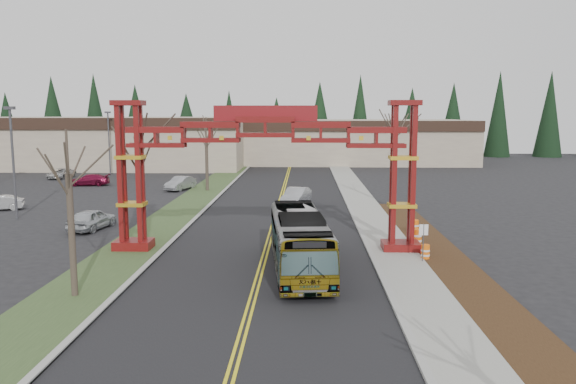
{
  "coord_description": "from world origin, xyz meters",
  "views": [
    {
      "loc": [
        2.29,
        -14.68,
        8.18
      ],
      "look_at": [
        1.39,
        15.3,
        3.94
      ],
      "focal_mm": 35.0,
      "sensor_mm": 36.0,
      "label": 1
    }
  ],
  "objects_px": {
    "gateway_arch": "(266,151)",
    "street_sign": "(423,236)",
    "retail_building_east": "(351,141)",
    "bare_tree_median_far": "(206,139)",
    "silver_sedan": "(296,197)",
    "bare_tree_median_near": "(68,175)",
    "bare_tree_right_far": "(395,135)",
    "bare_tree_median_mid": "(139,154)",
    "parked_car_near_b": "(0,203)",
    "parked_car_far_b": "(61,173)",
    "transit_bus": "(299,241)",
    "parked_car_near_a": "(92,219)",
    "barrel_north": "(414,228)",
    "light_pole_near": "(13,155)",
    "barrel_mid": "(417,238)",
    "retail_building_west": "(98,141)",
    "parked_car_mid_a": "(89,180)",
    "barrel_south": "(425,253)",
    "light_pole_far": "(109,138)",
    "parked_car_far_a": "(180,183)"
  },
  "relations": [
    {
      "from": "transit_bus",
      "to": "parked_car_far_a",
      "type": "height_order",
      "value": "transit_bus"
    },
    {
      "from": "parked_car_mid_a",
      "to": "barrel_south",
      "type": "bearing_deg",
      "value": 38.27
    },
    {
      "from": "parked_car_near_b",
      "to": "parked_car_far_b",
      "type": "height_order",
      "value": "parked_car_far_b"
    },
    {
      "from": "parked_car_far_a",
      "to": "bare_tree_median_mid",
      "type": "distance_m",
      "value": 25.32
    },
    {
      "from": "retail_building_east",
      "to": "bare_tree_median_far",
      "type": "distance_m",
      "value": 40.53
    },
    {
      "from": "parked_car_near_a",
      "to": "light_pole_near",
      "type": "relative_size",
      "value": 0.51
    },
    {
      "from": "bare_tree_right_far",
      "to": "parked_car_far_a",
      "type": "bearing_deg",
      "value": 153.11
    },
    {
      "from": "street_sign",
      "to": "barrel_south",
      "type": "relative_size",
      "value": 2.43
    },
    {
      "from": "parked_car_near_b",
      "to": "light_pole_near",
      "type": "height_order",
      "value": "light_pole_near"
    },
    {
      "from": "retail_building_east",
      "to": "barrel_mid",
      "type": "height_order",
      "value": "retail_building_east"
    },
    {
      "from": "retail_building_east",
      "to": "transit_bus",
      "type": "xyz_separation_m",
      "value": [
        -7.98,
        -65.95,
        -1.98
      ]
    },
    {
      "from": "transit_bus",
      "to": "parked_car_far_b",
      "type": "distance_m",
      "value": 50.82
    },
    {
      "from": "silver_sedan",
      "to": "parked_car_far_b",
      "type": "height_order",
      "value": "silver_sedan"
    },
    {
      "from": "silver_sedan",
      "to": "bare_tree_median_near",
      "type": "bearing_deg",
      "value": -96.2
    },
    {
      "from": "gateway_arch",
      "to": "silver_sedan",
      "type": "relative_size",
      "value": 3.78
    },
    {
      "from": "transit_bus",
      "to": "parked_car_far_b",
      "type": "xyz_separation_m",
      "value": [
        -30.45,
        40.68,
        -0.91
      ]
    },
    {
      "from": "parked_car_near_b",
      "to": "light_pole_far",
      "type": "bearing_deg",
      "value": 160.91
    },
    {
      "from": "retail_building_west",
      "to": "barrel_south",
      "type": "bearing_deg",
      "value": -55.08
    },
    {
      "from": "silver_sedan",
      "to": "bare_tree_right_far",
      "type": "relative_size",
      "value": 0.57
    },
    {
      "from": "bare_tree_right_far",
      "to": "light_pole_far",
      "type": "bearing_deg",
      "value": 143.2
    },
    {
      "from": "parked_car_mid_a",
      "to": "bare_tree_median_near",
      "type": "bearing_deg",
      "value": 13.93
    },
    {
      "from": "silver_sedan",
      "to": "retail_building_east",
      "type": "bearing_deg",
      "value": 93.92
    },
    {
      "from": "parked_car_far_a",
      "to": "bare_tree_median_mid",
      "type": "height_order",
      "value": "bare_tree_median_mid"
    },
    {
      "from": "bare_tree_median_far",
      "to": "street_sign",
      "type": "bearing_deg",
      "value": -59.39
    },
    {
      "from": "bare_tree_median_near",
      "to": "retail_building_east",
      "type": "bearing_deg",
      "value": 75.71
    },
    {
      "from": "parked_car_far_b",
      "to": "gateway_arch",
      "type": "bearing_deg",
      "value": -47.38
    },
    {
      "from": "retail_building_west",
      "to": "transit_bus",
      "type": "bearing_deg",
      "value": -61.08
    },
    {
      "from": "bare_tree_median_near",
      "to": "barrel_north",
      "type": "xyz_separation_m",
      "value": [
        17.68,
        13.27,
        -4.98
      ]
    },
    {
      "from": "parked_car_mid_a",
      "to": "retail_building_west",
      "type": "bearing_deg",
      "value": -168.4
    },
    {
      "from": "gateway_arch",
      "to": "bare_tree_median_far",
      "type": "bearing_deg",
      "value": 107.29
    },
    {
      "from": "gateway_arch",
      "to": "street_sign",
      "type": "bearing_deg",
      "value": -16.7
    },
    {
      "from": "transit_bus",
      "to": "barrel_mid",
      "type": "xyz_separation_m",
      "value": [
        7.19,
        5.34,
        -0.98
      ]
    },
    {
      "from": "bare_tree_median_far",
      "to": "street_sign",
      "type": "xyz_separation_m",
      "value": [
        16.76,
        -28.33,
        -3.95
      ]
    },
    {
      "from": "parked_car_mid_a",
      "to": "barrel_mid",
      "type": "bearing_deg",
      "value": 41.58
    },
    {
      "from": "bare_tree_median_far",
      "to": "gateway_arch",
      "type": "bearing_deg",
      "value": -72.71
    },
    {
      "from": "retail_building_east",
      "to": "bare_tree_median_near",
      "type": "xyz_separation_m",
      "value": [
        -18.0,
        -70.68,
        1.99
      ]
    },
    {
      "from": "light_pole_near",
      "to": "barrel_mid",
      "type": "distance_m",
      "value": 30.72
    },
    {
      "from": "bare_tree_median_mid",
      "to": "parked_car_mid_a",
      "type": "bearing_deg",
      "value": 116.84
    },
    {
      "from": "retail_building_east",
      "to": "light_pole_near",
      "type": "height_order",
      "value": "light_pole_near"
    },
    {
      "from": "light_pole_near",
      "to": "barrel_north",
      "type": "bearing_deg",
      "value": -9.48
    },
    {
      "from": "bare_tree_median_mid",
      "to": "street_sign",
      "type": "xyz_separation_m",
      "value": [
        16.76,
        -4.35,
        -4.07
      ]
    },
    {
      "from": "parked_car_far_b",
      "to": "bare_tree_median_near",
      "type": "xyz_separation_m",
      "value": [
        20.43,
        -45.4,
        4.88
      ]
    },
    {
      "from": "retail_building_east",
      "to": "silver_sedan",
      "type": "bearing_deg",
      "value": -100.56
    },
    {
      "from": "parked_car_near_a",
      "to": "barrel_mid",
      "type": "height_order",
      "value": "parked_car_near_a"
    },
    {
      "from": "parked_car_far_b",
      "to": "light_pole_near",
      "type": "height_order",
      "value": "light_pole_near"
    },
    {
      "from": "bare_tree_right_far",
      "to": "bare_tree_median_mid",
      "type": "bearing_deg",
      "value": -142.12
    },
    {
      "from": "bare_tree_median_far",
      "to": "barrel_north",
      "type": "distance_m",
      "value": 28.02
    },
    {
      "from": "retail_building_west",
      "to": "parked_car_near_b",
      "type": "relative_size",
      "value": 12.23
    },
    {
      "from": "parked_car_near_a",
      "to": "barrel_north",
      "type": "xyz_separation_m",
      "value": [
        22.41,
        -1.21,
        -0.22
      ]
    },
    {
      "from": "gateway_arch",
      "to": "bare_tree_median_near",
      "type": "bearing_deg",
      "value": -132.53
    }
  ]
}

